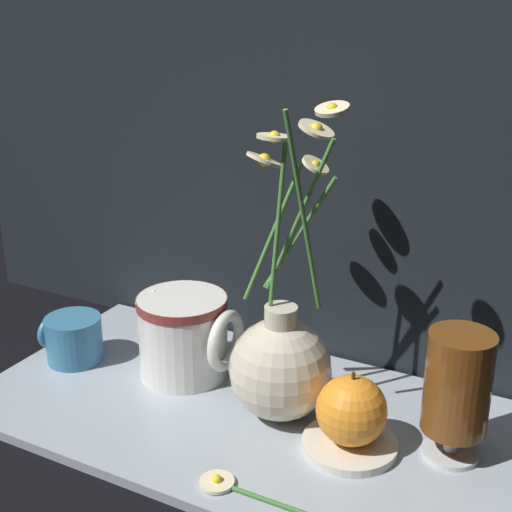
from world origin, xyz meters
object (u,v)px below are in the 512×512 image
(vase_with_flowers, at_px, (281,361))
(yellow_mug, at_px, (74,338))
(tea_glass, at_px, (457,386))
(ceramic_pitcher, at_px, (185,332))
(orange_fruit, at_px, (351,410))

(vase_with_flowers, relative_size, yellow_mug, 4.36)
(yellow_mug, height_order, tea_glass, tea_glass)
(ceramic_pitcher, bearing_deg, yellow_mug, -166.61)
(ceramic_pitcher, height_order, tea_glass, tea_glass)
(tea_glass, height_order, orange_fruit, tea_glass)
(yellow_mug, relative_size, orange_fruit, 1.00)
(yellow_mug, bearing_deg, orange_fruit, -2.27)
(vase_with_flowers, distance_m, ceramic_pitcher, 0.15)
(yellow_mug, xyz_separation_m, orange_fruit, (0.40, -0.02, 0.02))
(vase_with_flowers, relative_size, tea_glass, 2.56)
(vase_with_flowers, bearing_deg, ceramic_pitcher, 170.08)
(ceramic_pitcher, relative_size, tea_glass, 0.97)
(vase_with_flowers, height_order, ceramic_pitcher, vase_with_flowers)
(vase_with_flowers, xyz_separation_m, ceramic_pitcher, (-0.15, 0.03, -0.01))
(vase_with_flowers, height_order, tea_glass, vase_with_flowers)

